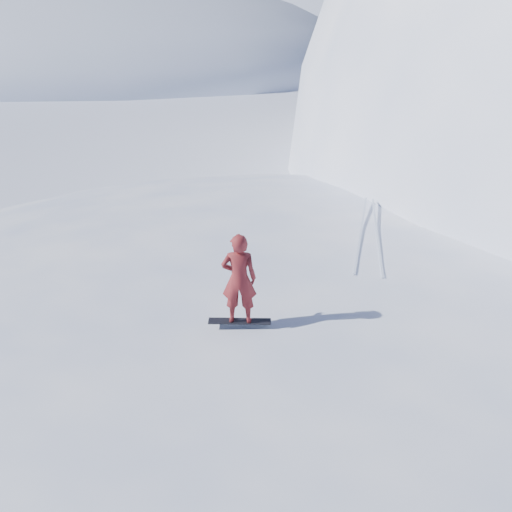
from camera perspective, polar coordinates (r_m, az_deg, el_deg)
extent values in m
plane|color=white|center=(13.75, 7.77, -14.84)|extent=(400.00, 400.00, 0.00)
ellipsoid|color=white|center=(16.06, 13.77, -8.95)|extent=(36.00, 28.00, 4.80)
ellipsoid|color=white|center=(127.88, 1.20, 20.64)|extent=(140.00, 90.00, 36.00)
ellipsoid|color=white|center=(13.52, -11.76, -15.98)|extent=(6.00, 5.40, 0.80)
ellipsoid|color=white|center=(19.04, 6.05, -2.70)|extent=(7.00, 6.30, 1.00)
cube|color=black|center=(12.13, -1.65, -6.53)|extent=(1.33, 0.67, 0.02)
imported|color=maroon|center=(11.65, -1.71, -2.31)|extent=(0.84, 0.68, 1.98)
cube|color=silver|center=(17.05, 10.48, 2.60)|extent=(0.85, 5.96, 0.04)
cube|color=silver|center=(16.98, 12.01, 2.38)|extent=(1.32, 5.88, 0.04)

